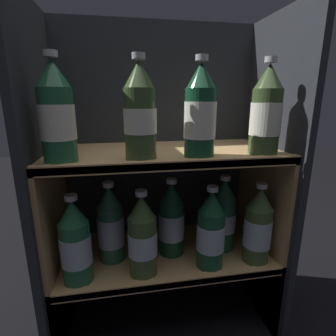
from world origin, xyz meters
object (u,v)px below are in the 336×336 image
(bottle_lower_front_0, at_px, (75,244))
(bottle_lower_front_3, at_px, (258,227))
(bottle_upper_front_3, at_px, (266,113))
(bottle_lower_front_1, at_px, (143,238))
(bottle_upper_front_1, at_px, (140,114))
(bottle_upper_front_2, at_px, (200,114))
(bottle_lower_back_1, at_px, (171,221))
(bottle_lower_front_2, at_px, (211,232))
(bottle_upper_front_0, at_px, (57,115))
(bottle_lower_back_2, at_px, (223,216))
(bottle_lower_back_0, at_px, (111,226))

(bottle_lower_front_0, relative_size, bottle_lower_front_3, 1.00)
(bottle_upper_front_3, relative_size, bottle_lower_front_1, 1.00)
(bottle_upper_front_1, xyz_separation_m, bottle_upper_front_2, (0.15, 0.00, -0.00))
(bottle_lower_front_3, xyz_separation_m, bottle_lower_back_1, (-0.24, 0.09, 0.00))
(bottle_upper_front_1, xyz_separation_m, bottle_lower_back_1, (0.10, 0.09, -0.34))
(bottle_lower_front_1, xyz_separation_m, bottle_lower_front_2, (0.20, -0.00, -0.00))
(bottle_upper_front_0, height_order, bottle_lower_back_2, bottle_upper_front_0)
(bottle_upper_front_0, height_order, bottle_lower_back_1, bottle_upper_front_0)
(bottle_lower_front_0, bearing_deg, bottle_lower_front_3, 0.00)
(bottle_lower_back_0, bearing_deg, bottle_upper_front_0, -138.58)
(bottle_upper_front_3, xyz_separation_m, bottle_lower_front_2, (-0.14, -0.00, -0.33))
(bottle_upper_front_1, distance_m, bottle_lower_front_2, 0.39)
(bottle_upper_front_3, distance_m, bottle_lower_front_0, 0.61)
(bottle_lower_back_2, bearing_deg, bottle_upper_front_3, -53.70)
(bottle_lower_back_0, bearing_deg, bottle_upper_front_1, -44.15)
(bottle_upper_front_2, distance_m, bottle_lower_front_1, 0.37)
(bottle_lower_back_2, bearing_deg, bottle_lower_front_2, -129.70)
(bottle_lower_back_2, bearing_deg, bottle_lower_front_0, -168.81)
(bottle_lower_back_1, bearing_deg, bottle_lower_front_3, -19.83)
(bottle_upper_front_0, xyz_separation_m, bottle_lower_back_1, (0.29, 0.09, -0.33))
(bottle_upper_front_3, bearing_deg, bottle_upper_front_1, -180.00)
(bottle_upper_front_3, relative_size, bottle_lower_front_2, 1.00)
(bottle_upper_front_0, xyz_separation_m, bottle_upper_front_3, (0.52, 0.00, -0.00))
(bottle_lower_back_0, xyz_separation_m, bottle_lower_back_1, (0.19, 0.00, 0.00))
(bottle_upper_front_2, bearing_deg, bottle_lower_back_0, 159.98)
(bottle_upper_front_2, bearing_deg, bottle_lower_front_0, -180.00)
(bottle_upper_front_1, xyz_separation_m, bottle_lower_front_3, (0.34, 0.00, -0.34))
(bottle_lower_front_1, bearing_deg, bottle_lower_back_2, 18.13)
(bottle_upper_front_2, xyz_separation_m, bottle_lower_front_0, (-0.33, -0.00, -0.33))
(bottle_lower_front_0, relative_size, bottle_lower_front_1, 1.00)
(bottle_upper_front_0, distance_m, bottle_lower_back_1, 0.45)
(bottle_upper_front_0, bearing_deg, bottle_lower_front_0, 0.00)
(bottle_lower_back_1, bearing_deg, bottle_lower_front_2, -41.97)
(bottle_upper_front_3, xyz_separation_m, bottle_lower_back_0, (-0.42, 0.09, -0.33))
(bottle_upper_front_3, bearing_deg, bottle_lower_front_1, 180.00)
(bottle_upper_front_2, distance_m, bottle_lower_back_1, 0.35)
(bottle_lower_front_0, distance_m, bottle_lower_back_1, 0.29)
(bottle_lower_front_1, relative_size, bottle_lower_back_0, 1.00)
(bottle_upper_front_2, relative_size, bottle_lower_front_0, 1.00)
(bottle_lower_back_2, bearing_deg, bottle_lower_back_0, 180.00)
(bottle_upper_front_1, height_order, bottle_lower_front_2, bottle_upper_front_1)
(bottle_lower_front_1, relative_size, bottle_lower_front_3, 1.00)
(bottle_upper_front_0, xyz_separation_m, bottle_lower_back_0, (0.10, 0.09, -0.33))
(bottle_upper_front_2, relative_size, bottle_lower_front_1, 1.00)
(bottle_upper_front_3, bearing_deg, bottle_lower_back_0, 168.21)
(bottle_upper_front_3, bearing_deg, bottle_upper_front_2, 180.00)
(bottle_upper_front_3, height_order, bottle_lower_back_2, bottle_upper_front_3)
(bottle_upper_front_1, relative_size, bottle_lower_back_1, 1.00)
(bottle_lower_front_0, xyz_separation_m, bottle_lower_back_1, (0.27, 0.09, -0.00))
(bottle_upper_front_0, relative_size, bottle_upper_front_2, 1.00)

